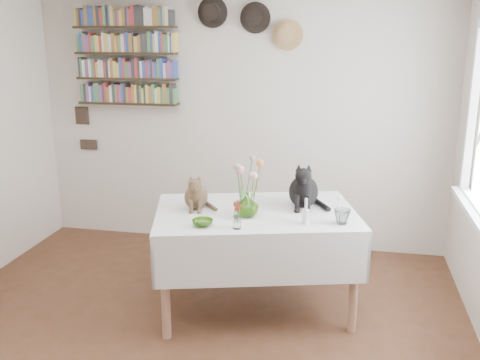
% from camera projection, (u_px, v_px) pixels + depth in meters
% --- Properties ---
extents(room, '(4.08, 4.58, 2.58)m').
position_uv_depth(room, '(162.00, 181.00, 3.05)').
color(room, brown).
rests_on(room, ground).
extents(dining_table, '(1.67, 1.30, 0.79)m').
position_uv_depth(dining_table, '(256.00, 235.00, 4.02)').
color(dining_table, white).
rests_on(dining_table, room).
extents(tabby_cat, '(0.24, 0.28, 0.28)m').
position_uv_depth(tabby_cat, '(196.00, 190.00, 3.99)').
color(tabby_cat, brown).
rests_on(tabby_cat, dining_table).
extents(black_cat, '(0.26, 0.32, 0.37)m').
position_uv_depth(black_cat, '(304.00, 183.00, 4.03)').
color(black_cat, black).
rests_on(black_cat, dining_table).
extents(flower_vase, '(0.20, 0.20, 0.18)m').
position_uv_depth(flower_vase, '(247.00, 205.00, 3.83)').
color(flower_vase, '#72B432').
rests_on(flower_vase, dining_table).
extents(green_bowl, '(0.16, 0.16, 0.04)m').
position_uv_depth(green_bowl, '(203.00, 223.00, 3.65)').
color(green_bowl, '#72B432').
rests_on(green_bowl, dining_table).
extents(drinking_glass, '(0.13, 0.13, 0.11)m').
position_uv_depth(drinking_glass, '(342.00, 217.00, 3.69)').
color(drinking_glass, white).
rests_on(drinking_glass, dining_table).
extents(candlestick, '(0.05, 0.05, 0.18)m').
position_uv_depth(candlestick, '(306.00, 215.00, 3.68)').
color(candlestick, white).
rests_on(candlestick, dining_table).
extents(berry_jar, '(0.06, 0.06, 0.22)m').
position_uv_depth(berry_jar, '(237.00, 215.00, 3.59)').
color(berry_jar, white).
rests_on(berry_jar, dining_table).
extents(porcelain_figurine, '(0.05, 0.05, 0.10)m').
position_uv_depth(porcelain_figurine, '(339.00, 204.00, 3.99)').
color(porcelain_figurine, white).
rests_on(porcelain_figurine, dining_table).
extents(flower_bouquet, '(0.17, 0.12, 0.39)m').
position_uv_depth(flower_bouquet, '(247.00, 170.00, 3.77)').
color(flower_bouquet, '#4C7233').
rests_on(flower_bouquet, flower_vase).
extents(bookshelf_unit, '(1.00, 0.16, 0.91)m').
position_uv_depth(bookshelf_unit, '(126.00, 57.00, 5.14)').
color(bookshelf_unit, '#2F2313').
rests_on(bookshelf_unit, room).
extents(wall_hats, '(0.98, 0.09, 0.48)m').
position_uv_depth(wall_hats, '(251.00, 22.00, 4.85)').
color(wall_hats, black).
rests_on(wall_hats, room).
extents(wall_art_plaques, '(0.21, 0.02, 0.44)m').
position_uv_depth(wall_art_plaques, '(85.00, 128.00, 5.50)').
color(wall_art_plaques, '#38281E').
rests_on(wall_art_plaques, room).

